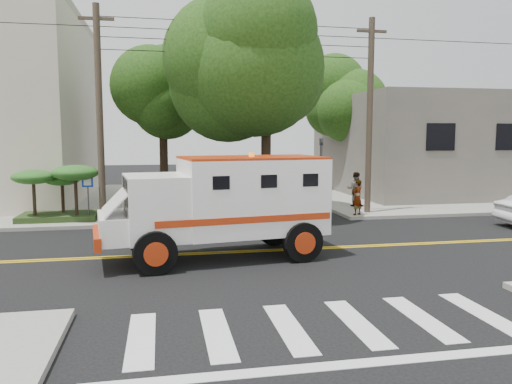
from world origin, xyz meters
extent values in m
plane|color=black|center=(0.00, 0.00, 0.00)|extent=(100.00, 100.00, 0.00)
cube|color=gray|center=(13.50, 13.50, 0.07)|extent=(17.00, 17.00, 0.15)
cube|color=#605B52|center=(15.00, 14.00, 3.15)|extent=(14.00, 12.00, 6.00)
cylinder|color=#382D23|center=(-5.60, 6.00, 4.50)|extent=(0.28, 0.28, 9.00)
cylinder|color=#382D23|center=(6.30, 6.20, 4.50)|extent=(0.28, 0.28, 9.00)
cylinder|color=black|center=(1.50, 6.50, 3.50)|extent=(0.44, 0.44, 7.00)
sphere|color=#16360E|center=(1.50, 6.50, 7.00)|extent=(5.32, 5.32, 5.32)
sphere|color=#16360E|center=(2.64, 5.74, 7.57)|extent=(4.56, 4.56, 4.56)
cylinder|color=black|center=(-3.00, 12.00, 2.80)|extent=(0.44, 0.44, 5.60)
sphere|color=#16360E|center=(-3.00, 12.00, 5.60)|extent=(3.92, 3.92, 3.92)
sphere|color=#16360E|center=(-2.16, 11.44, 6.02)|extent=(3.36, 3.36, 3.36)
cylinder|color=black|center=(8.50, 16.00, 2.97)|extent=(0.44, 0.44, 5.95)
sphere|color=#16360E|center=(8.50, 16.00, 5.95)|extent=(4.20, 4.20, 4.20)
sphere|color=#16360E|center=(9.40, 15.40, 6.40)|extent=(3.60, 3.60, 3.60)
cylinder|color=#3F3F42|center=(3.80, 5.60, 1.80)|extent=(0.12, 0.12, 3.60)
imported|color=#3F3F42|center=(3.80, 5.60, 3.15)|extent=(0.15, 0.18, 0.90)
cylinder|color=#3F3F42|center=(-6.20, 6.20, 1.00)|extent=(0.06, 0.06, 2.00)
cube|color=#0C33A5|center=(-6.20, 6.14, 1.80)|extent=(0.45, 0.03, 0.45)
cube|color=#1E3314|center=(-7.50, 6.80, 0.27)|extent=(3.20, 2.00, 0.24)
cylinder|color=black|center=(-8.40, 6.50, 1.15)|extent=(0.14, 0.14, 1.52)
ellipsoid|color=#1B5218|center=(-8.40, 6.50, 2.00)|extent=(1.73, 1.73, 0.60)
cylinder|color=black|center=(-7.40, 7.20, 1.07)|extent=(0.14, 0.14, 1.36)
ellipsoid|color=#1B5218|center=(-7.40, 7.20, 1.83)|extent=(1.55, 1.55, 0.54)
cylinder|color=black|center=(-6.70, 6.30, 1.23)|extent=(0.14, 0.14, 1.68)
ellipsoid|color=#1B5218|center=(-6.70, 6.30, 2.17)|extent=(1.91, 1.91, 0.66)
cube|color=white|center=(-0.45, -0.56, 1.89)|extent=(4.50, 3.03, 2.26)
cube|color=white|center=(-3.33, -0.96, 1.67)|extent=(2.03, 2.59, 1.83)
cube|color=black|center=(-4.16, -1.07, 2.16)|extent=(0.32, 1.82, 0.75)
cube|color=white|center=(-4.45, -1.11, 1.13)|extent=(1.26, 2.27, 0.75)
cube|color=#B12D0D|center=(-4.98, -1.19, 0.86)|extent=(0.51, 2.32, 0.38)
cube|color=#B12D0D|center=(-0.45, -0.56, 3.05)|extent=(4.50, 3.03, 0.06)
cylinder|color=black|center=(-3.38, -2.18, 0.59)|extent=(1.22, 0.50, 1.19)
cylinder|color=black|center=(-3.71, 0.21, 0.59)|extent=(1.22, 0.50, 1.19)
cylinder|color=black|center=(0.89, -1.59, 0.59)|extent=(1.22, 0.50, 1.19)
cylinder|color=black|center=(0.56, 0.80, 0.59)|extent=(1.22, 0.50, 1.19)
imported|color=gray|center=(5.50, 5.50, 0.95)|extent=(0.69, 0.62, 1.60)
imported|color=gray|center=(6.48, 8.15, 1.02)|extent=(1.05, 0.97, 1.73)
camera|label=1|loc=(-3.18, -15.53, 3.72)|focal=35.00mm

